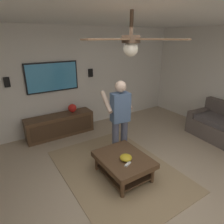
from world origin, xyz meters
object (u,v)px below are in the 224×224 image
at_px(coffee_table, 123,162).
at_px(bowl, 126,158).
at_px(ceiling_fan, 131,42).
at_px(wall_speaker_left, 91,73).
at_px(media_console, 60,125).
at_px(tv, 52,77).
at_px(vase_round, 72,108).
at_px(remote_white, 128,164).
at_px(wall_speaker_right, 7,82).
at_px(person_standing, 120,115).

distance_m(coffee_table, bowl, 0.18).
bearing_deg(ceiling_fan, coffee_table, -33.42).
height_order(coffee_table, wall_speaker_left, wall_speaker_left).
xyz_separation_m(media_console, tv, (0.24, 0.00, 1.21)).
relative_size(coffee_table, tv, 0.78).
distance_m(coffee_table, media_console, 2.25).
height_order(bowl, vase_round, vase_round).
height_order(bowl, remote_white, bowl).
bearing_deg(vase_round, remote_white, 179.12).
distance_m(remote_white, wall_speaker_right, 3.19).
height_order(bowl, wall_speaker_left, wall_speaker_left).
bearing_deg(tv, bowl, 8.70).
xyz_separation_m(bowl, remote_white, (-0.13, 0.05, -0.04)).
bearing_deg(wall_speaker_right, wall_speaker_left, -90.00).
distance_m(tv, person_standing, 2.08).
distance_m(person_standing, wall_speaker_left, 1.99).
height_order(tv, ceiling_fan, ceiling_fan).
bearing_deg(ceiling_fan, bowl, -36.44).
height_order(coffee_table, wall_speaker_right, wall_speaker_right).
bearing_deg(person_standing, bowl, 162.29).
xyz_separation_m(remote_white, vase_round, (2.47, -0.04, 0.25)).
bearing_deg(remote_white, tv, 75.24).
bearing_deg(wall_speaker_right, tv, -90.75).
distance_m(tv, vase_round, 0.93).
bearing_deg(tv, vase_round, 60.78).
xyz_separation_m(remote_white, ceiling_fan, (-0.43, 0.36, 1.94)).
distance_m(remote_white, wall_speaker_left, 2.98).
bearing_deg(bowl, ceiling_fan, 143.56).
xyz_separation_m(media_console, bowl, (-2.31, -0.39, 0.17)).
relative_size(tv, remote_white, 8.59).
height_order(remote_white, ceiling_fan, ceiling_fan).
height_order(media_console, tv, tv).
relative_size(media_console, tv, 1.32).
bearing_deg(vase_round, wall_speaker_right, 80.88).
relative_size(tv, ceiling_fan, 1.08).
xyz_separation_m(wall_speaker_left, ceiling_fan, (-3.12, 1.08, 0.87)).
xyz_separation_m(media_console, wall_speaker_left, (0.25, -1.06, 1.21)).
height_order(coffee_table, remote_white, remote_white).
relative_size(tv, bowl, 6.05).
bearing_deg(wall_speaker_right, vase_round, -99.12).
height_order(tv, person_standing, tv).
relative_size(vase_round, wall_speaker_right, 1.00).
bearing_deg(bowl, media_console, 9.59).
relative_size(coffee_table, wall_speaker_left, 4.55).
relative_size(coffee_table, bowl, 4.69).
xyz_separation_m(media_console, wall_speaker_right, (0.25, 1.01, 1.20)).
distance_m(wall_speaker_left, wall_speaker_right, 2.07).
relative_size(bowl, wall_speaker_left, 0.97).
relative_size(coffee_table, remote_white, 6.67).
xyz_separation_m(bowl, wall_speaker_left, (2.56, -0.67, 1.04)).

